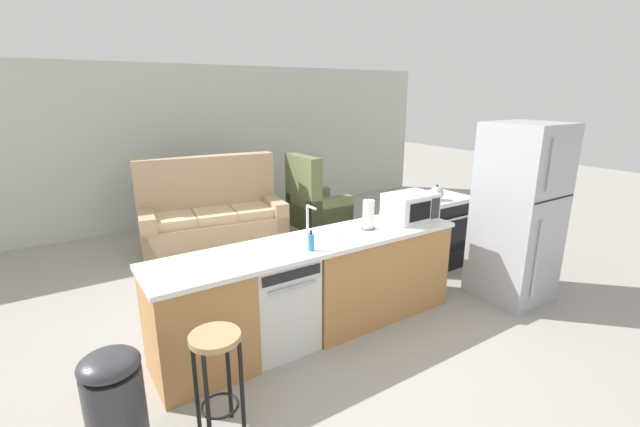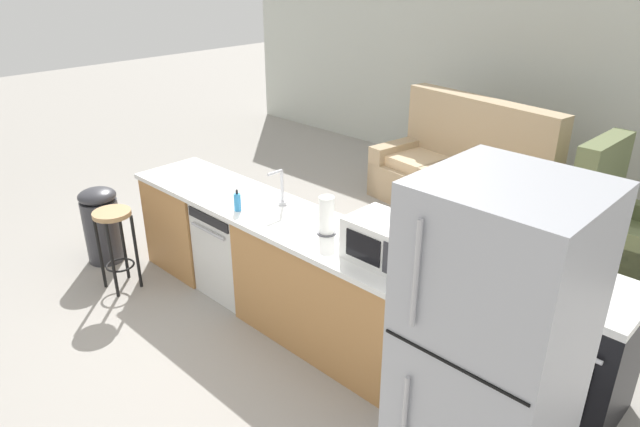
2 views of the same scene
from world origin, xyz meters
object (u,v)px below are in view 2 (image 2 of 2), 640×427
object	(u,v)px
microwave	(387,241)
couch	(463,177)
stove_range	(565,347)
paper_towel_roll	(327,216)
dishwasher	(240,247)
bar_stool	(115,233)
armchair	(611,230)
kettle	(545,272)
soap_bottle	(237,202)
trash_bin	(102,224)
refrigerator	(488,368)

from	to	relation	value
microwave	couch	bearing A→B (deg)	110.95
stove_range	paper_towel_roll	bearing A→B (deg)	-161.20
dishwasher	couch	distance (m)	2.91
microwave	couch	world-z (taller)	couch
stove_range	bar_stool	world-z (taller)	stove_range
microwave	bar_stool	xyz separation A→B (m)	(-2.35, -0.72, -0.50)
dishwasher	couch	bearing A→B (deg)	80.92
dishwasher	couch	xyz separation A→B (m)	(0.46, 2.88, -0.03)
dishwasher	armchair	xyz separation A→B (m)	(2.14, 2.73, -0.07)
dishwasher	paper_towel_roll	xyz separation A→B (m)	(1.02, 0.01, 0.62)
dishwasher	stove_range	size ratio (longest dim) A/B	0.93
armchair	paper_towel_roll	bearing A→B (deg)	-112.43
kettle	bar_stool	distance (m)	3.45
soap_bottle	dishwasher	bearing A→B (deg)	143.93
paper_towel_roll	kettle	size ratio (longest dim) A/B	1.38
couch	dishwasher	bearing A→B (deg)	-99.08
armchair	bar_stool	bearing A→B (deg)	-130.38
dishwasher	bar_stool	bearing A→B (deg)	-137.79
dishwasher	microwave	xyz separation A→B (m)	(1.56, -0.00, 0.62)
trash_bin	kettle	bearing A→B (deg)	14.67
refrigerator	bar_stool	xyz separation A→B (m)	(-3.39, -0.17, -0.40)
kettle	soap_bottle	bearing A→B (deg)	-164.60
microwave	kettle	distance (m)	0.97
bar_stool	refrigerator	bearing A→B (deg)	2.86
dishwasher	stove_range	distance (m)	2.66
soap_bottle	couch	xyz separation A→B (m)	(0.21, 3.06, -0.58)
refrigerator	kettle	size ratio (longest dim) A/B	9.17
microwave	couch	distance (m)	3.15
kettle	armchair	world-z (taller)	armchair
armchair	refrigerator	bearing A→B (deg)	-82.10
dishwasher	kettle	bearing A→B (deg)	9.85
refrigerator	armchair	xyz separation A→B (m)	(-0.46, 3.28, -0.59)
soap_bottle	couch	size ratio (longest dim) A/B	0.08
kettle	trash_bin	distance (m)	3.98
dishwasher	paper_towel_roll	size ratio (longest dim) A/B	2.98
dishwasher	stove_range	xyz separation A→B (m)	(2.60, 0.55, 0.03)
armchair	kettle	bearing A→B (deg)	-82.85
microwave	soap_bottle	bearing A→B (deg)	-172.28
refrigerator	paper_towel_roll	distance (m)	1.68
bar_stool	couch	bearing A→B (deg)	70.80
stove_range	armchair	size ratio (longest dim) A/B	0.75
trash_bin	couch	size ratio (longest dim) A/B	0.35
couch	bar_stool	bearing A→B (deg)	-109.20
bar_stool	microwave	bearing A→B (deg)	16.94
dishwasher	kettle	size ratio (longest dim) A/B	4.10
refrigerator	couch	size ratio (longest dim) A/B	0.89
paper_towel_roll	armchair	world-z (taller)	armchair
refrigerator	armchair	distance (m)	3.37
bar_stool	armchair	xyz separation A→B (m)	(2.94, 3.45, -0.19)
paper_towel_roll	bar_stool	xyz separation A→B (m)	(-1.81, -0.73, -0.50)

